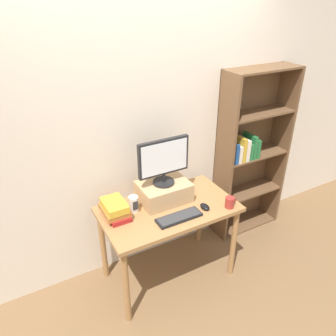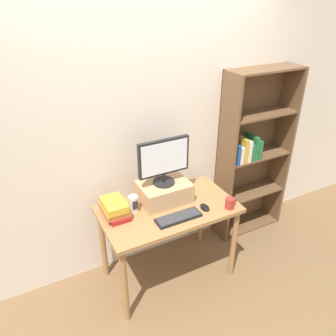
{
  "view_description": "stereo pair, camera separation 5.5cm",
  "coord_description": "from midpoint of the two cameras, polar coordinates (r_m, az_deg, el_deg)",
  "views": [
    {
      "loc": [
        -1.11,
        -2.0,
        2.39
      ],
      "look_at": [
        0.02,
        0.05,
        1.12
      ],
      "focal_mm": 35.0,
      "sensor_mm": 36.0,
      "label": 1
    },
    {
      "loc": [
        -1.06,
        -2.02,
        2.39
      ],
      "look_at": [
        0.02,
        0.05,
        1.12
      ],
      "focal_mm": 35.0,
      "sensor_mm": 36.0,
      "label": 2
    }
  ],
  "objects": [
    {
      "name": "keyboard",
      "position": [
        2.67,
        1.43,
        -8.56
      ],
      "size": [
        0.38,
        0.13,
        0.02
      ],
      "color": "black",
      "rests_on": "desk"
    },
    {
      "name": "book_stack",
      "position": [
        2.69,
        -9.76,
        -7.08
      ],
      "size": [
        0.19,
        0.27,
        0.14
      ],
      "color": "maroon",
      "rests_on": "desk"
    },
    {
      "name": "riser_box",
      "position": [
        2.85,
        -1.3,
        -4.1
      ],
      "size": [
        0.43,
        0.32,
        0.17
      ],
      "color": "tan",
      "rests_on": "desk"
    },
    {
      "name": "coffee_mug",
      "position": [
        2.82,
        10.17,
        -5.9
      ],
      "size": [
        0.11,
        0.08,
        0.09
      ],
      "color": "#9E2D28",
      "rests_on": "desk"
    },
    {
      "name": "computer_monitor",
      "position": [
        2.7,
        -1.35,
        1.37
      ],
      "size": [
        0.45,
        0.18,
        0.41
      ],
      "color": "black",
      "rests_on": "riser_box"
    },
    {
      "name": "ground_plane",
      "position": [
        3.3,
        -0.42,
        -17.91
      ],
      "size": [
        12.0,
        12.0,
        0.0
      ],
      "primitive_type": "plane",
      "color": "brown"
    },
    {
      "name": "bookshelf_unit",
      "position": [
        3.5,
        13.51,
        2.57
      ],
      "size": [
        0.78,
        0.28,
        1.78
      ],
      "color": "brown",
      "rests_on": "ground_plane"
    },
    {
      "name": "desk_speaker",
      "position": [
        2.74,
        -6.57,
        -6.23
      ],
      "size": [
        0.08,
        0.08,
        0.14
      ],
      "color": "silver",
      "rests_on": "desk"
    },
    {
      "name": "back_wall",
      "position": [
        2.89,
        -4.67,
        6.14
      ],
      "size": [
        7.0,
        0.08,
        2.6
      ],
      "color": "beige",
      "rests_on": "ground_plane"
    },
    {
      "name": "computer_mouse",
      "position": [
        2.79,
        5.86,
        -6.71
      ],
      "size": [
        0.06,
        0.1,
        0.04
      ],
      "color": "black",
      "rests_on": "desk"
    },
    {
      "name": "desk",
      "position": [
        2.86,
        -0.47,
        -8.56
      ],
      "size": [
        1.15,
        0.65,
        0.77
      ],
      "color": "#9E7042",
      "rests_on": "ground_plane"
    }
  ]
}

